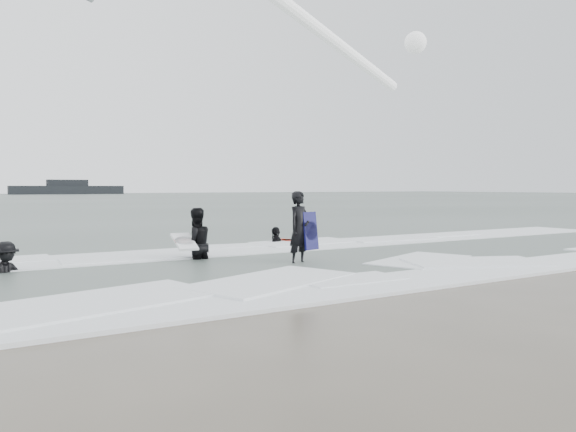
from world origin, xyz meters
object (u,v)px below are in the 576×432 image
surfer_wading (196,261)px  surfer_breaker (6,275)px  vessel_horizon (68,189)px  airshow_jet (292,22)px  surfer_right_near (276,245)px  surfer_right_far (299,234)px  surfer_centre (300,265)px

surfer_wading → surfer_breaker: bearing=-1.0°
vessel_horizon → airshow_jet: (6.24, -99.44, 18.16)m
surfer_breaker → vessel_horizon: (24.44, 137.61, 1.37)m
vessel_horizon → surfer_wading: bearing=-98.2°
surfer_right_near → airshow_jet: bearing=-162.0°
surfer_breaker → surfer_right_far: bearing=7.3°
surfer_centre → surfer_breaker: size_ratio=1.17×
surfer_wading → surfer_breaker: 4.52m
surfer_right_far → surfer_wading: bearing=25.6°
surfer_right_far → surfer_centre: bearing=43.8°
surfer_right_near → surfer_right_far: 4.25m
surfer_centre → surfer_right_far: surfer_centre is taller
surfer_right_near → surfer_right_far: bearing=-172.6°
surfer_wading → vessel_horizon: vessel_horizon is taller
surfer_breaker → surfer_right_far: (11.28, 5.73, 0.00)m
surfer_right_far → airshow_jet: airshow_jet is taller
surfer_centre → surfer_right_near: bearing=48.3°
surfer_centre → surfer_right_near: 4.96m
surfer_centre → vessel_horizon: size_ratio=0.07×
vessel_horizon → surfer_right_far: bearing=-95.7°
vessel_horizon → surfer_centre: bearing=-97.3°
surfer_centre → surfer_wading: 2.85m
surfer_wading → surfer_right_far: size_ratio=1.25×
surfer_centre → surfer_right_far: bearing=39.2°
surfer_breaker → vessel_horizon: vessel_horizon is taller
surfer_breaker → surfer_right_near: bearing=-2.3°
surfer_right_near → surfer_centre: bearing=27.1°
surfer_right_far → airshow_jet: size_ratio=0.03×
airshow_jet → vessel_horizon: bearing=93.6°
surfer_breaker → surfer_centre: bearing=-36.4°
surfer_wading → surfer_right_near: 4.61m
surfer_centre → airshow_jet: bearing=40.2°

